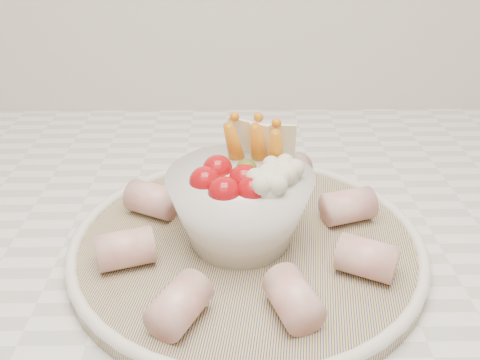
{
  "coord_description": "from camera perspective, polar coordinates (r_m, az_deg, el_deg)",
  "views": [
    {
      "loc": [
        0.12,
        0.9,
        1.25
      ],
      "look_at": [
        0.13,
        1.35,
        1.01
      ],
      "focal_mm": 40.0,
      "sensor_mm": 36.0,
      "label": 1
    }
  ],
  "objects": [
    {
      "name": "cured_meat_rolls",
      "position": [
        0.54,
        0.66,
        -4.87
      ],
      "size": [
        0.29,
        0.3,
        0.04
      ],
      "color": "#B95554",
      "rests_on": "serving_platter"
    },
    {
      "name": "serving_platter",
      "position": [
        0.55,
        0.75,
        -6.78
      ],
      "size": [
        0.41,
        0.41,
        0.02
      ],
      "color": "navy",
      "rests_on": "kitchen_counter"
    },
    {
      "name": "veggie_bowl",
      "position": [
        0.52,
        0.15,
        -2.46
      ],
      "size": [
        0.14,
        0.14,
        0.12
      ],
      "color": "silver",
      "rests_on": "serving_platter"
    }
  ]
}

